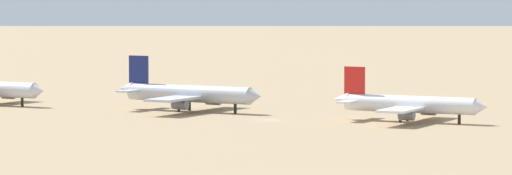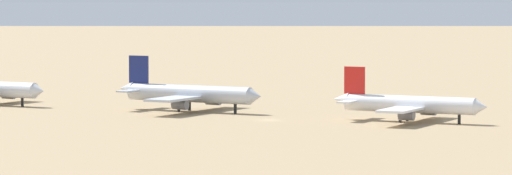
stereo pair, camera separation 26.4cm
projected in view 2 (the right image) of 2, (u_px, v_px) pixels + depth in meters
The scene contains 3 objects.
ground at pixel (269, 120), 322.79m from camera, with size 4000.00×4000.00×0.00m, color #9E8460.
parked_jet_navy_2 at pixel (188, 94), 343.96m from camera, with size 37.09×31.05×12.28m.
parked_jet_red_3 at pixel (408, 104), 318.42m from camera, with size 33.99×28.49×11.24m.
Camera 2 is at (146.81, -286.08, 29.25)m, focal length 107.67 mm.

